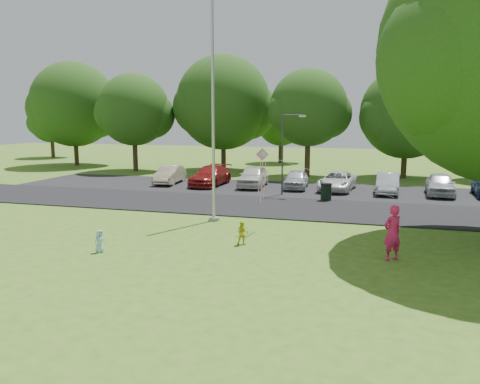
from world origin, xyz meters
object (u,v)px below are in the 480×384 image
(trash_can, at_px, (326,192))
(child_yellow, at_px, (243,233))
(woman, at_px, (392,233))
(child_blue, at_px, (100,241))
(kite, at_px, (265,166))
(street_lamp, at_px, (286,147))
(flagpole, at_px, (213,132))

(trash_can, relative_size, child_yellow, 1.13)
(trash_can, relative_size, woman, 0.55)
(trash_can, height_order, child_blue, trash_can)
(trash_can, bearing_deg, child_yellow, -101.52)
(child_yellow, relative_size, kite, 0.17)
(street_lamp, distance_m, woman, 13.74)
(child_yellow, relative_size, child_blue, 1.11)
(street_lamp, bearing_deg, woman, -61.21)
(street_lamp, distance_m, child_yellow, 12.01)
(woman, height_order, child_yellow, woman)
(kite, bearing_deg, child_yellow, -114.27)
(woman, bearing_deg, child_blue, -27.44)
(trash_can, distance_m, kite, 8.70)
(flagpole, height_order, child_yellow, flagpole)
(child_blue, bearing_deg, street_lamp, 7.02)
(flagpole, distance_m, child_yellow, 5.80)
(flagpole, xyz_separation_m, street_lamp, (1.93, 7.99, -1.10))
(flagpole, height_order, trash_can, flagpole)
(street_lamp, xyz_separation_m, kite, (0.87, -9.48, -0.22))
(kite, bearing_deg, street_lamp, 79.60)
(trash_can, relative_size, kite, 0.19)
(child_yellow, bearing_deg, kite, 62.99)
(woman, height_order, child_blue, woman)
(flagpole, bearing_deg, child_yellow, -56.57)
(woman, bearing_deg, flagpole, -66.23)
(street_lamp, bearing_deg, child_blue, -103.75)
(street_lamp, bearing_deg, child_yellow, -84.64)
(flagpole, xyz_separation_m, woman, (7.89, -4.21, -3.20))
(flagpole, relative_size, trash_can, 9.51)
(kite, bearing_deg, flagpole, 136.36)
(trash_can, height_order, child_yellow, trash_can)
(child_blue, bearing_deg, flagpole, 3.31)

